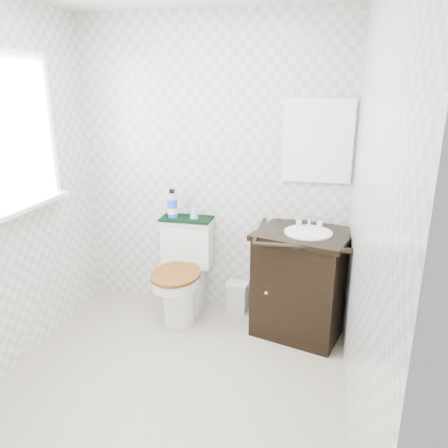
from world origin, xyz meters
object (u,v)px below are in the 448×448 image
at_px(mouthwash_bottle, 172,205).
at_px(toilet, 184,275).
at_px(trash_bin, 237,296).
at_px(vanity, 302,280).
at_px(cup, 194,213).

bearing_deg(mouthwash_bottle, toilet, -42.98).
bearing_deg(trash_bin, toilet, -162.87).
height_order(vanity, cup, vanity).
xyz_separation_m(toilet, trash_bin, (0.43, 0.13, -0.21)).
height_order(toilet, mouthwash_bottle, mouthwash_bottle).
distance_m(mouthwash_bottle, cup, 0.19).
relative_size(mouthwash_bottle, cup, 2.77).
bearing_deg(mouthwash_bottle, trash_bin, 2.70).
xyz_separation_m(mouthwash_bottle, cup, (0.18, 0.01, -0.06)).
height_order(toilet, cup, cup).
xyz_separation_m(toilet, cup, (0.07, 0.12, 0.50)).
bearing_deg(trash_bin, mouthwash_bottle, -177.30).
bearing_deg(vanity, trash_bin, 159.85).
bearing_deg(vanity, cup, 168.53).
relative_size(trash_bin, mouthwash_bottle, 1.12).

